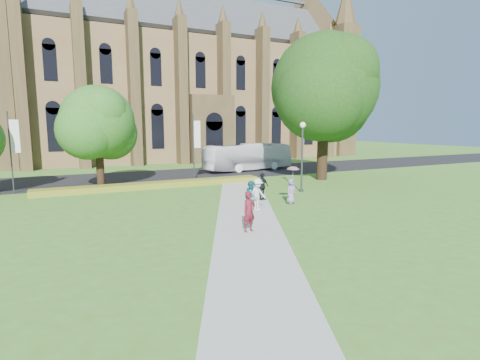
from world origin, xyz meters
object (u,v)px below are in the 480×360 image
streetlamp (302,148)px  pedestrian_0 (249,212)px  tour_coach (248,157)px  large_tree (324,88)px

streetlamp → pedestrian_0: streetlamp is taller
tour_coach → pedestrian_0: 24.52m
streetlamp → tour_coach: bearing=79.1°
streetlamp → pedestrian_0: size_ratio=2.75×
streetlamp → tour_coach: streetlamp is taller
pedestrian_0 → streetlamp: bearing=29.8°
tour_coach → streetlamp: bearing=160.6°
streetlamp → tour_coach: size_ratio=0.49×
large_tree → pedestrian_0: size_ratio=6.92×
streetlamp → pedestrian_0: 11.96m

